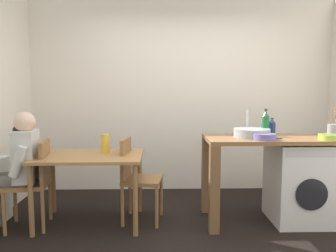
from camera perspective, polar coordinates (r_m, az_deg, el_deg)
The scene contains 17 objects.
ground_plane at distance 3.26m, azimuth 4.31°, elevation -19.42°, with size 5.46×5.46×0.00m, color black.
wall_back at distance 4.69m, azimuth 2.35°, elevation 5.35°, with size 4.60×0.10×2.70m, color silver.
dining_table at distance 3.58m, azimuth -13.40°, elevation -6.39°, with size 1.10×0.76×0.74m.
chair_person_seat at distance 3.68m, azimuth -22.10°, elevation -8.50°, with size 0.45×0.45×0.90m.
chair_opposite at distance 3.60m, azimuth -5.63°, elevation -8.40°, with size 0.45×0.45×0.90m.
seated_person at distance 3.68m, azimuth -24.65°, elevation -5.97°, with size 0.53×0.53×1.20m.
kitchen_counter at distance 3.63m, azimuth 15.03°, elevation -4.35°, with size 1.50×0.68×0.92m.
washing_machine at distance 3.86m, azimuth 21.76°, elevation -9.01°, with size 0.60×0.61×0.86m.
sink_basin at distance 3.58m, azimuth 14.33°, elevation -1.17°, with size 0.38×0.38×0.09m, color #9EA0A5.
tap at distance 3.75m, azimuth 13.63°, elevation 0.61°, with size 0.02×0.02×0.28m, color #B2B2B7.
bottle_tall_green at distance 3.70m, azimuth 16.55°, elevation 0.38°, with size 0.08×0.08×0.30m.
bottle_squat_brown at distance 3.92m, azimuth 17.58°, elevation -0.12°, with size 0.08×0.08×0.18m.
mixing_bowl at distance 3.42m, azimuth 16.40°, elevation -1.73°, with size 0.23×0.23×0.06m.
utensil_crock at distance 3.96m, azimuth 26.67°, elevation -0.60°, with size 0.11×0.11×0.30m.
colander at distance 3.64m, azimuth 26.12°, elevation -1.70°, with size 0.20×0.20×0.06m.
vase at distance 3.61m, azimuth -10.81°, elevation -3.00°, with size 0.09×0.09×0.21m, color gold.
scissors at distance 3.56m, azimuth 18.04°, elevation -1.99°, with size 0.15×0.06×0.01m.
Camera 1 is at (-0.30, -2.93, 1.39)m, focal length 35.14 mm.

